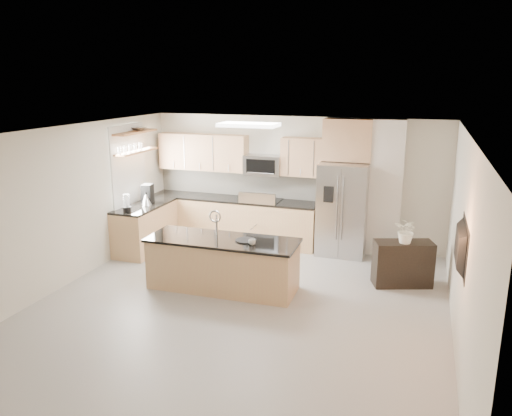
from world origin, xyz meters
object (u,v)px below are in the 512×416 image
(cup, at_px, (252,242))
(television, at_px, (456,246))
(platter, at_px, (246,240))
(coffee_maker, at_px, (147,194))
(kettle, at_px, (146,199))
(flower_vase, at_px, (408,225))
(blender, at_px, (127,204))
(island, at_px, (223,264))
(range, at_px, (261,222))
(microwave, at_px, (263,165))
(credenza, at_px, (403,264))
(bowl, at_px, (139,128))
(refrigerator, at_px, (343,209))

(cup, height_order, television, television)
(platter, xyz_separation_m, coffee_maker, (-2.59, 1.43, 0.25))
(kettle, bearing_deg, flower_vase, -3.24)
(platter, bearing_deg, blender, 165.68)
(cup, bearing_deg, kettle, 152.32)
(blender, relative_size, flower_vase, 0.54)
(island, relative_size, flower_vase, 3.89)
(range, distance_m, flower_vase, 3.24)
(cup, bearing_deg, blender, 163.47)
(microwave, height_order, coffee_maker, microwave)
(cup, relative_size, platter, 0.33)
(credenza, bearing_deg, kettle, 158.20)
(island, relative_size, platter, 7.40)
(range, relative_size, credenza, 1.22)
(bowl, height_order, flower_vase, bowl)
(refrigerator, distance_m, kettle, 3.83)
(refrigerator, distance_m, television, 3.62)
(microwave, relative_size, television, 0.71)
(flower_vase, bearing_deg, blender, -176.34)
(microwave, relative_size, island, 0.31)
(kettle, bearing_deg, television, -20.37)
(flower_vase, height_order, television, television)
(cup, bearing_deg, range, 104.86)
(cup, distance_m, flower_vase, 2.51)
(refrigerator, bearing_deg, microwave, 174.14)
(range, height_order, cup, range)
(cup, bearing_deg, credenza, 28.32)
(blender, distance_m, kettle, 0.60)
(refrigerator, bearing_deg, range, 178.40)
(credenza, relative_size, bowl, 2.61)
(bowl, xyz_separation_m, television, (5.76, -2.31, -1.03))
(cup, xyz_separation_m, kettle, (-2.68, 1.41, 0.15))
(credenza, height_order, blender, blender)
(microwave, height_order, television, microwave)
(range, height_order, kettle, kettle)
(microwave, relative_size, flower_vase, 1.21)
(range, bearing_deg, kettle, -152.25)
(range, height_order, refrigerator, refrigerator)
(coffee_maker, relative_size, television, 0.35)
(range, xyz_separation_m, television, (3.51, -3.12, 0.88))
(range, xyz_separation_m, cup, (0.66, -2.47, 0.41))
(credenza, distance_m, platter, 2.62)
(credenza, xyz_separation_m, television, (0.65, -1.84, 0.98))
(cup, height_order, platter, cup)
(island, xyz_separation_m, flower_vase, (2.78, 1.00, 0.64))
(microwave, bearing_deg, island, -87.40)
(blender, relative_size, television, 0.32)
(bowl, bearing_deg, flower_vase, -5.96)
(island, height_order, television, television)
(blender, relative_size, bowl, 0.95)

